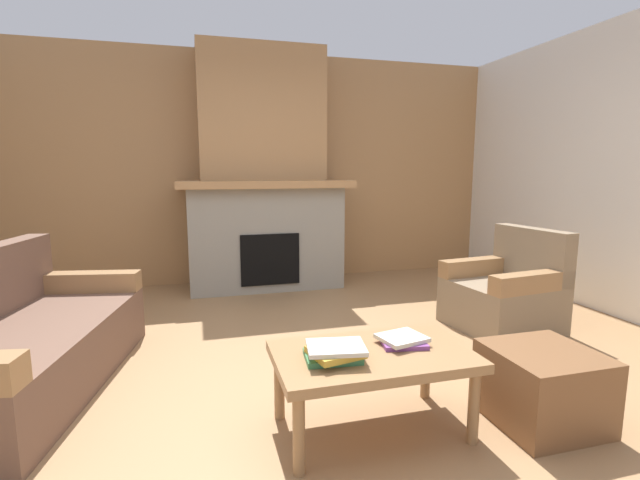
# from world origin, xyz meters

# --- Properties ---
(ground) EXTENTS (9.00, 9.00, 0.00)m
(ground) POSITION_xyz_m (0.00, 0.00, 0.00)
(ground) COLOR #9E754C
(wall_back_wood_panel) EXTENTS (6.00, 0.12, 2.70)m
(wall_back_wood_panel) POSITION_xyz_m (0.00, 3.00, 1.35)
(wall_back_wood_panel) COLOR #A87A4C
(wall_back_wood_panel) RESTS_ON ground
(fireplace) EXTENTS (1.90, 0.82, 2.70)m
(fireplace) POSITION_xyz_m (0.00, 2.62, 1.16)
(fireplace) COLOR gray
(fireplace) RESTS_ON ground
(couch) EXTENTS (1.15, 1.92, 0.85)m
(couch) POSITION_xyz_m (-1.83, 0.47, 0.29)
(couch) COLOR brown
(couch) RESTS_ON ground
(armchair) EXTENTS (0.84, 0.84, 0.85)m
(armchair) POSITION_xyz_m (1.77, 0.64, 0.29)
(armchair) COLOR #847056
(armchair) RESTS_ON ground
(coffee_table) EXTENTS (1.00, 0.60, 0.43)m
(coffee_table) POSITION_xyz_m (0.08, -0.51, 0.38)
(coffee_table) COLOR #997047
(coffee_table) RESTS_ON ground
(ottoman) EXTENTS (0.52, 0.52, 0.40)m
(ottoman) POSITION_xyz_m (0.99, -0.68, 0.20)
(ottoman) COLOR brown
(ottoman) RESTS_ON ground
(book_stack_near_edge) EXTENTS (0.31, 0.27, 0.08)m
(book_stack_near_edge) POSITION_xyz_m (-0.14, -0.56, 0.47)
(book_stack_near_edge) COLOR #3D7F4C
(book_stack_near_edge) RESTS_ON coffee_table
(book_stack_center) EXTENTS (0.27, 0.25, 0.04)m
(book_stack_center) POSITION_xyz_m (0.27, -0.46, 0.45)
(book_stack_center) COLOR #7A3D84
(book_stack_center) RESTS_ON coffee_table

